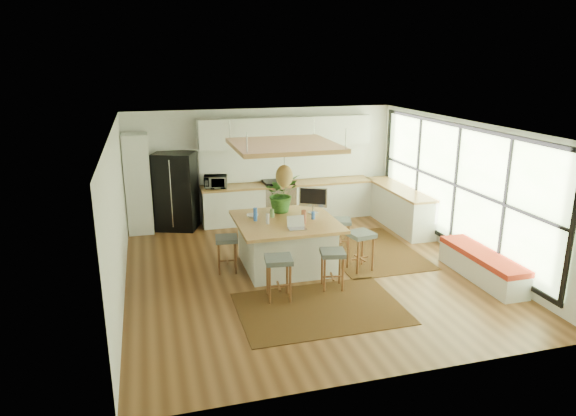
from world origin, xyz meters
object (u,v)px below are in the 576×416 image
object	(u,v)px
island	(286,243)
stool_right_back	(341,234)
stool_right_front	(360,252)
laptop	(297,223)
stool_near_right	(332,269)
microwave	(216,180)
stool_left_side	(227,253)
fridge	(176,190)
stool_near_left	(279,279)
monitor	(313,200)
island_plant	(281,197)

from	to	relation	value
island	stool_right_back	world-z (taller)	island
island	stool_right_back	bearing A→B (deg)	20.93
stool_right_front	laptop	world-z (taller)	laptop
island	stool_near_right	world-z (taller)	island
laptop	stool_right_front	bearing A→B (deg)	4.04
island	microwave	world-z (taller)	microwave
stool_right_back	microwave	distance (m)	3.32
microwave	island	bearing A→B (deg)	-62.77
stool_left_side	fridge	bearing A→B (deg)	104.12
stool_near_left	laptop	size ratio (longest dim) A/B	2.22
stool_left_side	microwave	xyz separation A→B (m)	(0.20, 2.79, 0.75)
stool_near_right	monitor	xyz separation A→B (m)	(0.12, 1.44, 0.83)
monitor	microwave	distance (m)	3.00
island	microwave	distance (m)	3.06
island	island_plant	bearing A→B (deg)	83.89
stool_near_left	stool_left_side	world-z (taller)	stool_near_left
stool_right_front	fridge	bearing A→B (deg)	132.35
stool_left_side	monitor	xyz separation A→B (m)	(1.74, 0.22, 0.83)
island	stool_left_side	distance (m)	1.12
stool_near_right	stool_right_front	world-z (taller)	stool_right_front
microwave	island_plant	bearing A→B (deg)	-57.52
stool_near_right	stool_right_back	distance (m)	1.84
monitor	microwave	bearing A→B (deg)	151.09
stool_right_back	stool_left_side	bearing A→B (deg)	-169.88
island	monitor	xyz separation A→B (m)	(0.63, 0.29, 0.72)
fridge	island_plant	xyz separation A→B (m)	(1.89, -2.33, 0.29)
stool_near_right	stool_left_side	distance (m)	2.04
fridge	monitor	world-z (taller)	fridge
stool_right_front	stool_near_right	bearing A→B (deg)	-141.58
fridge	microwave	xyz separation A→B (m)	(0.92, -0.04, 0.18)
island	monitor	world-z (taller)	monitor
stool_near_left	microwave	bearing A→B (deg)	95.87
stool_near_right	stool_left_side	xyz separation A→B (m)	(-1.63, 1.22, 0.00)
microwave	stool_right_back	bearing A→B (deg)	-37.25
laptop	monitor	xyz separation A→B (m)	(0.58, 0.85, 0.14)
stool_left_side	stool_near_left	bearing A→B (deg)	-65.39
stool_left_side	microwave	bearing A→B (deg)	85.81
stool_near_left	stool_right_front	world-z (taller)	stool_right_front
stool_right_back	microwave	bearing A→B (deg)	133.25
laptop	stool_left_side	bearing A→B (deg)	154.17
fridge	island	bearing A→B (deg)	-37.41
fridge	microwave	distance (m)	0.93
island	stool_right_front	size ratio (longest dim) A/B	2.49
stool_right_back	stool_near_right	bearing A→B (deg)	-115.59
island	stool_near_left	xyz separation A→B (m)	(-0.48, -1.31, -0.11)
monitor	island_plant	size ratio (longest dim) A/B	0.76
fridge	microwave	bearing A→B (deg)	17.77
microwave	stool_near_right	bearing A→B (deg)	-60.96
stool_left_side	stool_right_front	bearing A→B (deg)	-13.95
stool_near_left	stool_left_side	distance (m)	1.52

